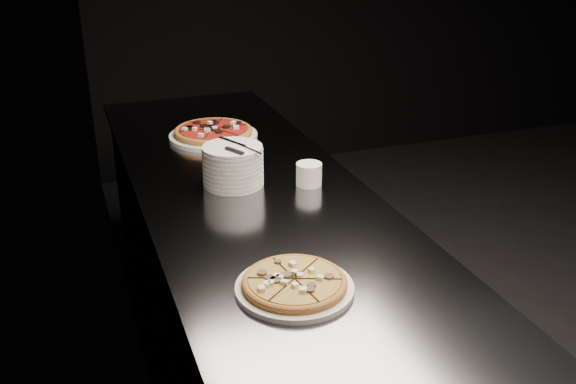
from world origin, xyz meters
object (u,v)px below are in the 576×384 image
object	(u,v)px
counter	(256,307)
pizza_tomato	(213,133)
plate_stack	(233,165)
pizza_mushroom	(295,284)
ramekin	(309,173)
cutlery	(236,147)

from	to	relation	value
counter	pizza_tomato	world-z (taller)	pizza_tomato
pizza_tomato	plate_stack	xyz separation A→B (m)	(-0.05, -0.49, 0.05)
pizza_mushroom	ramekin	world-z (taller)	ramekin
pizza_mushroom	pizza_tomato	distance (m)	1.19
pizza_mushroom	plate_stack	bearing A→B (deg)	86.72
counter	pizza_mushroom	world-z (taller)	pizza_mushroom
pizza_mushroom	plate_stack	xyz separation A→B (m)	(0.04, 0.69, 0.05)
pizza_tomato	counter	bearing A→B (deg)	-90.61
ramekin	cutlery	bearing A→B (deg)	161.52
pizza_mushroom	pizza_tomato	size ratio (longest dim) A/B	0.94
pizza_tomato	plate_stack	distance (m)	0.50
counter	plate_stack	world-z (taller)	plate_stack
pizza_mushroom	ramekin	distance (m)	0.66
pizza_mushroom	counter	bearing A→B (deg)	82.05
counter	pizza_tomato	bearing A→B (deg)	89.39
ramekin	plate_stack	bearing A→B (deg)	158.82
pizza_tomato	plate_stack	world-z (taller)	plate_stack
pizza_mushroom	plate_stack	size ratio (longest dim) A/B	1.67
plate_stack	ramekin	size ratio (longest dim) A/B	2.32
pizza_mushroom	cutlery	distance (m)	0.69
counter	ramekin	xyz separation A→B (m)	(0.19, -0.02, 0.50)
cutlery	ramekin	xyz separation A→B (m)	(0.23, -0.08, -0.10)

